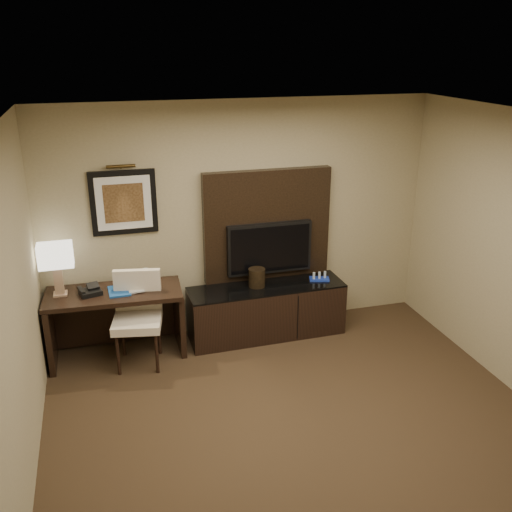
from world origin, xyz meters
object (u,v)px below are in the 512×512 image
object	(u,v)px
credenza	(266,311)
table_lamp	(57,268)
desk	(116,324)
desk_phone	(90,290)
water_bottle	(146,277)
minibar_tray	(319,277)
desk_chair	(137,321)
ice_bucket	(257,278)
tv	(269,248)

from	to	relation	value
credenza	table_lamp	distance (m)	2.38
desk	desk_phone	xyz separation A→B (m)	(-0.23, 0.00, 0.44)
table_lamp	water_bottle	bearing A→B (deg)	0.32
table_lamp	minibar_tray	bearing A→B (deg)	-1.23
credenza	water_bottle	distance (m)	1.46
desk_phone	credenza	bearing A→B (deg)	-15.05
table_lamp	minibar_tray	distance (m)	2.94
table_lamp	desk_chair	bearing A→B (deg)	-23.66
table_lamp	desk	bearing A→B (deg)	-8.07
desk	table_lamp	bearing A→B (deg)	175.10
water_bottle	table_lamp	bearing A→B (deg)	-179.68
ice_bucket	table_lamp	bearing A→B (deg)	178.96
desk_phone	tv	bearing A→B (deg)	-9.71
desk_phone	minibar_tray	bearing A→B (deg)	-14.73
desk_chair	desk_phone	bearing A→B (deg)	161.07
credenza	minibar_tray	distance (m)	0.75
desk_chair	minibar_tray	distance (m)	2.18
desk	water_bottle	bearing A→B (deg)	15.99
table_lamp	minibar_tray	world-z (taller)	table_lamp
desk_chair	minibar_tray	bearing A→B (deg)	17.79
tv	desk_phone	size ratio (longest dim) A/B	4.69
credenza	desk_phone	xyz separation A→B (m)	(-1.94, 0.00, 0.51)
desk_chair	water_bottle	world-z (taller)	desk_chair
credenza	ice_bucket	size ratio (longest dim) A/B	8.44
tv	desk_chair	bearing A→B (deg)	-164.38
desk_chair	water_bottle	distance (m)	0.50
desk	table_lamp	distance (m)	0.87
water_bottle	credenza	bearing A→B (deg)	-3.45
tv	water_bottle	world-z (taller)	tv
desk_chair	table_lamp	size ratio (longest dim) A/B	1.72
credenza	minibar_tray	xyz separation A→B (m)	(0.66, 0.01, 0.35)
desk_chair	water_bottle	xyz separation A→B (m)	(0.14, 0.34, 0.35)
ice_bucket	desk_phone	bearing A→B (deg)	-178.85
tv	water_bottle	bearing A→B (deg)	-175.70
desk	ice_bucket	xyz separation A→B (m)	(1.60, 0.04, 0.35)
desk_phone	minibar_tray	size ratio (longest dim) A/B	0.93
desk	credenza	world-z (taller)	desk
desk_chair	minibar_tray	world-z (taller)	desk_chair
table_lamp	desk_phone	bearing A→B (deg)	-13.91
credenza	table_lamp	world-z (taller)	table_lamp
desk	desk_chair	bearing A→B (deg)	-46.69
tv	desk_phone	distance (m)	2.05
desk	minibar_tray	size ratio (longest dim) A/B	6.25
desk_phone	water_bottle	size ratio (longest dim) A/B	1.11
desk	credenza	bearing A→B (deg)	3.18
credenza	desk_chair	world-z (taller)	desk_chair
tv	ice_bucket	size ratio (longest dim) A/B	4.66
desk	desk_chair	size ratio (longest dim) A/B	1.38
credenza	desk_chair	size ratio (longest dim) A/B	1.75
water_bottle	desk	bearing A→B (deg)	-167.18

